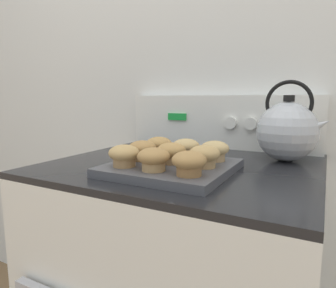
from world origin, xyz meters
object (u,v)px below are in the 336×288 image
muffin_r2_c2 (215,150)px  tea_kettle (288,131)px  muffin_r2_c0 (159,145)px  muffin_r0_c0 (124,155)px  muffin_r0_c2 (189,163)px  muffin_r1_c2 (204,156)px  muffin_r0_c1 (154,159)px  muffin_pan (172,168)px  muffin_r2_c1 (186,148)px  muffin_r1_c0 (142,150)px  muffin_r1_c1 (171,152)px

muffin_r2_c2 → tea_kettle: tea_kettle is taller
muffin_r2_c0 → muffin_r2_c2: same height
tea_kettle → muffin_r0_c0: bearing=-132.4°
muffin_r0_c2 → muffin_r2_c0: size_ratio=1.00×
muffin_r0_c0 → muffin_r2_c0: size_ratio=1.00×
muffin_r1_c2 → tea_kettle: size_ratio=0.32×
muffin_r0_c1 → tea_kettle: size_ratio=0.32×
muffin_r0_c0 → tea_kettle: (0.34, 0.37, 0.04)m
muffin_r0_c2 → muffin_r2_c0: 0.26m
muffin_pan → muffin_r1_c2: muffin_r1_c2 is taller
muffin_r0_c0 → muffin_r1_c2: same height
muffin_pan → muffin_r2_c1: bearing=90.1°
muffin_r0_c1 → muffin_r2_c1: 0.18m
muffin_r1_c0 → muffin_r1_c1: 0.09m
muffin_r1_c0 → muffin_r2_c2: same height
muffin_r0_c1 → muffin_r2_c0: bearing=116.2°
muffin_r0_c1 → tea_kettle: tea_kettle is taller
muffin_r1_c1 → muffin_r2_c0: bearing=135.0°
muffin_r1_c0 → muffin_r1_c2: size_ratio=1.00×
muffin_r1_c2 → muffin_r0_c0: bearing=-154.3°
muffin_r2_c1 → muffin_r0_c2: bearing=-63.4°
muffin_r0_c2 → muffin_r2_c1: size_ratio=1.00×
muffin_r0_c0 → tea_kettle: 0.51m
muffin_r1_c0 → muffin_r0_c0: bearing=-89.2°
muffin_r0_c1 → muffin_r2_c2: (0.09, 0.18, 0.00)m
muffin_r2_c0 → muffin_r1_c0: bearing=-90.6°
muffin_r0_c0 → muffin_r0_c2: bearing=-1.5°
muffin_r2_c0 → tea_kettle: 0.40m
muffin_pan → muffin_r2_c1: size_ratio=3.92×
muffin_r2_c0 → muffin_r2_c2: bearing=-0.7°
muffin_r0_c0 → muffin_r1_c2: (0.18, 0.09, 0.00)m
muffin_r1_c1 → muffin_r2_c0: same height
tea_kettle → muffin_r2_c2: bearing=-129.3°
muffin_r1_c2 → muffin_r2_c2: (-0.00, 0.09, 0.00)m
muffin_pan → muffin_r0_c2: size_ratio=3.92×
muffin_r0_c0 → muffin_r2_c1: (0.09, 0.18, 0.00)m
muffin_r2_c0 → muffin_r2_c1: bearing=0.3°
tea_kettle → muffin_r0_c2: bearing=-112.9°
muffin_pan → muffin_r0_c0: muffin_r0_c0 is taller
muffin_r1_c0 → muffin_r2_c2: bearing=26.3°
muffin_r0_c1 → muffin_r1_c0: 0.13m
muffin_r2_c2 → muffin_r0_c0: bearing=-135.6°
muffin_r2_c2 → muffin_r2_c1: bearing=178.3°
muffin_r0_c2 → muffin_r1_c0: bearing=153.5°
muffin_r0_c2 → tea_kettle: 0.41m
muffin_pan → muffin_r2_c1: (-0.00, 0.09, 0.04)m
muffin_pan → tea_kettle: size_ratio=1.24×
muffin_r0_c2 → muffin_r1_c0: same height
muffin_r0_c0 → muffin_r1_c0: (-0.00, 0.09, 0.00)m
muffin_r0_c1 → muffin_r0_c2: (0.09, -0.00, 0.00)m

